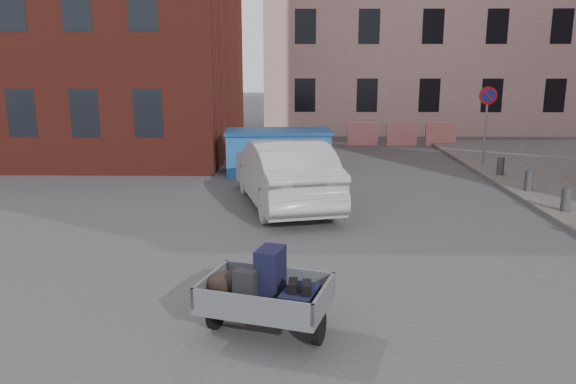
{
  "coord_description": "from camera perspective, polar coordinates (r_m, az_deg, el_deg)",
  "views": [
    {
      "loc": [
        -0.28,
        -9.51,
        3.53
      ],
      "look_at": [
        -0.49,
        1.02,
        1.1
      ],
      "focal_mm": 35.0,
      "sensor_mm": 36.0,
      "label": 1
    }
  ],
  "objects": [
    {
      "name": "barriers",
      "position": [
        25.1,
        11.46,
        5.8
      ],
      "size": [
        4.7,
        0.18,
        1.0
      ],
      "color": "red",
      "rests_on": "ground"
    },
    {
      "name": "dumpster",
      "position": [
        18.27,
        -1.01,
        4.13
      ],
      "size": [
        3.5,
        1.97,
        1.42
      ],
      "rotation": [
        0.0,
        0.0,
        0.07
      ],
      "color": "#2259A3",
      "rests_on": "ground"
    },
    {
      "name": "no_parking_sign",
      "position": [
        20.07,
        19.56,
        7.92
      ],
      "size": [
        0.6,
        0.09,
        2.65
      ],
      "color": "gray",
      "rests_on": "sidewalk"
    },
    {
      "name": "trailer",
      "position": [
        7.43,
        -2.38,
        -10.17
      ],
      "size": [
        1.85,
        1.97,
        1.2
      ],
      "rotation": [
        0.0,
        0.0,
        -0.29
      ],
      "color": "black",
      "rests_on": "ground"
    },
    {
      "name": "silver_car",
      "position": [
        14.1,
        -0.39,
        2.01
      ],
      "size": [
        2.99,
        5.4,
        1.69
      ],
      "primitive_type": "imported",
      "rotation": [
        0.0,
        0.0,
        3.39
      ],
      "color": "#A7A9AE",
      "rests_on": "ground"
    },
    {
      "name": "ground",
      "position": [
        10.15,
        2.67,
        -7.37
      ],
      "size": [
        120.0,
        120.0,
        0.0
      ],
      "primitive_type": "plane",
      "color": "#38383A",
      "rests_on": "ground"
    },
    {
      "name": "bollards",
      "position": [
        14.7,
        26.4,
        -0.7
      ],
      "size": [
        0.22,
        9.02,
        0.55
      ],
      "color": "#3A3A3D",
      "rests_on": "sidewalk"
    }
  ]
}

